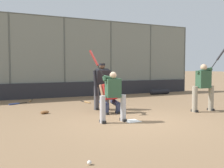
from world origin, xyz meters
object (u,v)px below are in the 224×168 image
(batter_at_plate, at_px, (113,95))
(baseball_loose, at_px, (89,163))
(spare_bat_near_backstop, at_px, (16,104))
(batter_on_deck, at_px, (204,86))
(spare_bat_third_base_side, at_px, (30,101))
(fielding_glove_on_dirt, at_px, (45,112))
(umpire_home, at_px, (102,85))
(equipment_bag_dugout_side, at_px, (160,92))
(catcher_behind_plate, at_px, (110,94))
(spare_bat_by_padding, at_px, (87,102))

(batter_at_plate, bearing_deg, baseball_loose, 58.98)
(spare_bat_near_backstop, bearing_deg, batter_at_plate, 85.97)
(batter_on_deck, xyz_separation_m, spare_bat_near_backstop, (5.93, -4.82, -0.90))
(spare_bat_third_base_side, height_order, baseball_loose, baseball_loose)
(spare_bat_near_backstop, distance_m, fielding_glove_on_dirt, 2.89)
(umpire_home, relative_size, baseball_loose, 23.65)
(baseball_loose, distance_m, equipment_bag_dugout_side, 11.67)
(batter_at_plate, relative_size, batter_on_deck, 0.92)
(fielding_glove_on_dirt, xyz_separation_m, equipment_bag_dugout_side, (-7.46, -3.60, 0.09))
(baseball_loose, bearing_deg, batter_at_plate, -122.59)
(equipment_bag_dugout_side, bearing_deg, batter_on_deck, 68.68)
(umpire_home, height_order, spare_bat_near_backstop, umpire_home)
(umpire_home, bearing_deg, baseball_loose, 70.37)
(batter_at_plate, height_order, umpire_home, batter_at_plate)
(catcher_behind_plate, distance_m, batter_on_deck, 3.40)
(fielding_glove_on_dirt, height_order, baseball_loose, fielding_glove_on_dirt)
(spare_bat_near_backstop, bearing_deg, spare_bat_third_base_side, -159.34)
(umpire_home, xyz_separation_m, equipment_bag_dugout_side, (-5.33, -3.65, -0.80))
(batter_on_deck, xyz_separation_m, equipment_bag_dugout_side, (-2.19, -5.61, -0.79))
(baseball_loose, bearing_deg, catcher_behind_plate, -119.58)
(catcher_behind_plate, height_order, batter_on_deck, batter_on_deck)
(catcher_behind_plate, distance_m, umpire_home, 0.87)
(umpire_home, bearing_deg, fielding_glove_on_dirt, 4.99)
(umpire_home, distance_m, batter_on_deck, 3.70)
(spare_bat_near_backstop, distance_m, baseball_loose, 7.92)
(umpire_home, bearing_deg, equipment_bag_dugout_side, -139.25)
(fielding_glove_on_dirt, bearing_deg, spare_bat_near_backstop, -76.95)
(umpire_home, xyz_separation_m, batter_on_deck, (-3.14, 1.96, -0.01))
(batter_at_plate, bearing_deg, umpire_home, -104.58)
(umpire_home, height_order, baseball_loose, umpire_home)
(spare_bat_near_backstop, xyz_separation_m, baseball_loose, (-0.34, 7.91, 0.00))
(umpire_home, relative_size, batter_on_deck, 0.77)
(fielding_glove_on_dirt, bearing_deg, spare_bat_by_padding, -138.73)
(umpire_home, bearing_deg, spare_bat_by_padding, -87.68)
(batter_at_plate, bearing_deg, spare_bat_by_padding, -98.84)
(spare_bat_by_padding, distance_m, fielding_glove_on_dirt, 3.03)
(catcher_behind_plate, xyz_separation_m, equipment_bag_dugout_side, (-5.38, -4.48, -0.51))
(batter_at_plate, relative_size, catcher_behind_plate, 1.66)
(baseball_loose, bearing_deg, umpire_home, -115.93)
(spare_bat_by_padding, bearing_deg, catcher_behind_plate, -13.61)
(batter_at_plate, height_order, catcher_behind_plate, batter_at_plate)
(batter_at_plate, relative_size, umpire_home, 1.20)
(spare_bat_near_backstop, xyz_separation_m, spare_bat_by_padding, (-2.93, 0.82, 0.00))
(fielding_glove_on_dirt, bearing_deg, batter_at_plate, 123.56)
(spare_bat_near_backstop, distance_m, spare_bat_by_padding, 3.04)
(catcher_behind_plate, xyz_separation_m, spare_bat_by_padding, (-0.20, -2.87, -0.62))
(spare_bat_by_padding, bearing_deg, spare_bat_third_base_side, -136.10)
(catcher_behind_plate, distance_m, spare_bat_near_backstop, 4.63)
(spare_bat_third_base_side, relative_size, baseball_loose, 10.54)
(batter_on_deck, distance_m, fielding_glove_on_dirt, 5.71)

